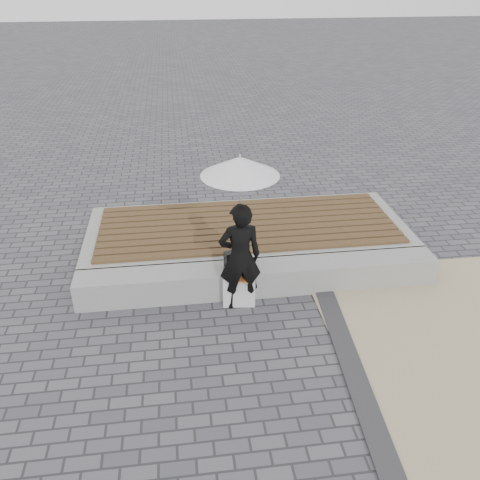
# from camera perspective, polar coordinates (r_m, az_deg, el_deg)

# --- Properties ---
(ground) EXTENTS (80.00, 80.00, 0.00)m
(ground) POSITION_cam_1_polar(r_m,az_deg,el_deg) (5.89, 4.89, -14.42)
(ground) COLOR #515156
(ground) RESTS_ON ground
(edging_band) EXTENTS (0.61, 5.20, 0.04)m
(edging_band) POSITION_cam_1_polar(r_m,az_deg,el_deg) (5.73, 13.66, -16.68)
(edging_band) COLOR #323235
(edging_band) RESTS_ON ground
(seating_ledge) EXTENTS (5.00, 0.45, 0.40)m
(seating_ledge) POSITION_cam_1_polar(r_m,az_deg,el_deg) (7.00, 2.26, -4.29)
(seating_ledge) COLOR gray
(seating_ledge) RESTS_ON ground
(timber_platform) EXTENTS (5.00, 2.00, 0.40)m
(timber_platform) POSITION_cam_1_polar(r_m,az_deg,el_deg) (8.02, 0.84, 0.38)
(timber_platform) COLOR #A1A19C
(timber_platform) RESTS_ON ground
(timber_decking) EXTENTS (4.60, 1.80, 0.04)m
(timber_decking) POSITION_cam_1_polar(r_m,az_deg,el_deg) (7.92, 0.85, 1.77)
(timber_decking) COLOR brown
(timber_decking) RESTS_ON timber_platform
(woman) EXTENTS (0.56, 0.38, 1.50)m
(woman) POSITION_cam_1_polar(r_m,az_deg,el_deg) (6.40, 0.00, -1.96)
(woman) COLOR black
(woman) RESTS_ON ground
(parasol) EXTENTS (0.93, 0.93, 1.19)m
(parasol) POSITION_cam_1_polar(r_m,az_deg,el_deg) (5.86, 0.00, 8.38)
(parasol) COLOR #AAABB0
(parasol) RESTS_ON ground
(handbag) EXTENTS (0.34, 0.20, 0.22)m
(handbag) POSITION_cam_1_polar(r_m,az_deg,el_deg) (6.84, -0.48, -2.07)
(handbag) COLOR black
(handbag) RESTS_ON seating_ledge
(canvas_tote) EXTENTS (0.44, 0.23, 0.45)m
(canvas_tote) POSITION_cam_1_polar(r_m,az_deg,el_deg) (6.71, -0.11, -5.70)
(canvas_tote) COLOR white
(canvas_tote) RESTS_ON ground
(magazine) EXTENTS (0.34, 0.30, 0.01)m
(magazine) POSITION_cam_1_polar(r_m,az_deg,el_deg) (6.54, -0.06, -4.30)
(magazine) COLOR red
(magazine) RESTS_ON canvas_tote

